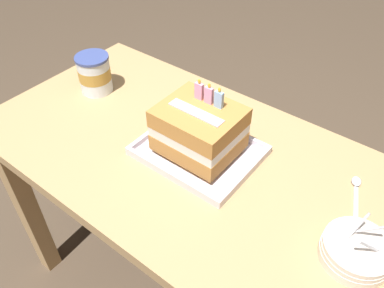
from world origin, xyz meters
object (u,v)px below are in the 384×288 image
object	(u,v)px
foil_tray	(199,152)
bowl_stack	(356,251)
birthday_cake	(199,129)
serving_spoon_near_tray	(356,187)
ice_cream_tub	(95,73)

from	to	relation	value
foil_tray	bowl_stack	bearing A→B (deg)	-6.92
birthday_cake	bowl_stack	bearing A→B (deg)	-6.95
bowl_stack	serving_spoon_near_tray	distance (m)	0.20
foil_tray	bowl_stack	xyz separation A→B (m)	(0.45, -0.05, 0.02)
serving_spoon_near_tray	birthday_cake	bearing A→B (deg)	-160.31
foil_tray	serving_spoon_near_tray	distance (m)	0.40
bowl_stack	ice_cream_tub	bearing A→B (deg)	174.06
foil_tray	birthday_cake	world-z (taller)	birthday_cake
foil_tray	bowl_stack	size ratio (longest dim) A/B	2.09
birthday_cake	serving_spoon_near_tray	distance (m)	0.41
birthday_cake	foil_tray	bearing A→B (deg)	-90.00
birthday_cake	ice_cream_tub	distance (m)	0.45
foil_tray	birthday_cake	xyz separation A→B (m)	(0.00, 0.00, 0.08)
birthday_cake	bowl_stack	distance (m)	0.45
ice_cream_tub	foil_tray	bearing A→B (deg)	-4.95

